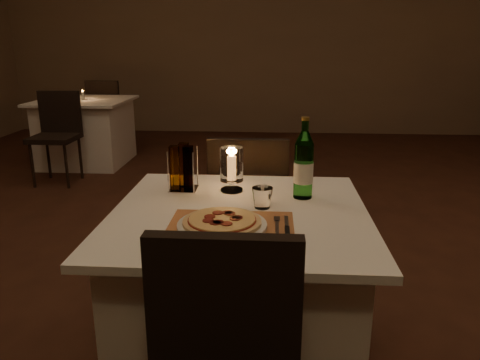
# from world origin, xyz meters

# --- Properties ---
(floor) EXTENTS (8.00, 10.00, 0.02)m
(floor) POSITION_xyz_m (0.00, 0.00, -0.01)
(floor) COLOR #422115
(floor) RESTS_ON ground
(wall_back) EXTENTS (8.00, 0.02, 3.00)m
(wall_back) POSITION_xyz_m (0.00, 5.01, 1.50)
(wall_back) COLOR #866A4E
(wall_back) RESTS_ON ground
(main_table) EXTENTS (1.00, 1.00, 0.74)m
(main_table) POSITION_xyz_m (-0.10, -0.54, 0.37)
(main_table) COLOR white
(main_table) RESTS_ON ground
(chair_far) EXTENTS (0.42, 0.42, 0.90)m
(chair_far) POSITION_xyz_m (-0.10, 0.18, 0.55)
(chair_far) COLOR black
(chair_far) RESTS_ON ground
(placemat) EXTENTS (0.45, 0.34, 0.00)m
(placemat) POSITION_xyz_m (-0.12, -0.72, 0.74)
(placemat) COLOR #A8663A
(placemat) RESTS_ON main_table
(plate) EXTENTS (0.32, 0.32, 0.01)m
(plate) POSITION_xyz_m (-0.15, -0.72, 0.75)
(plate) COLOR white
(plate) RESTS_ON placemat
(pizza) EXTENTS (0.28, 0.28, 0.02)m
(pizza) POSITION_xyz_m (-0.15, -0.72, 0.77)
(pizza) COLOR #D8B77F
(pizza) RESTS_ON plate
(fork) EXTENTS (0.02, 0.18, 0.00)m
(fork) POSITION_xyz_m (0.05, -0.68, 0.75)
(fork) COLOR silver
(fork) RESTS_ON placemat
(knife) EXTENTS (0.02, 0.22, 0.01)m
(knife) POSITION_xyz_m (0.08, -0.74, 0.75)
(knife) COLOR black
(knife) RESTS_ON placemat
(tumbler) EXTENTS (0.08, 0.08, 0.08)m
(tumbler) POSITION_xyz_m (-0.01, -0.49, 0.78)
(tumbler) COLOR white
(tumbler) RESTS_ON main_table
(water_bottle) EXTENTS (0.08, 0.08, 0.34)m
(water_bottle) POSITION_xyz_m (0.16, -0.35, 0.88)
(water_bottle) COLOR #62B360
(water_bottle) RESTS_ON main_table
(hurricane_candle) EXTENTS (0.10, 0.10, 0.20)m
(hurricane_candle) POSITION_xyz_m (-0.15, -0.29, 0.86)
(hurricane_candle) COLOR white
(hurricane_candle) RESTS_ON main_table
(cruet_caddy) EXTENTS (0.12, 0.12, 0.21)m
(cruet_caddy) POSITION_xyz_m (-0.37, -0.29, 0.84)
(cruet_caddy) COLOR white
(cruet_caddy) RESTS_ON main_table
(neighbor_table_left) EXTENTS (1.00, 1.00, 0.74)m
(neighbor_table_left) POSITION_xyz_m (-2.11, 2.93, 0.37)
(neighbor_table_left) COLOR white
(neighbor_table_left) RESTS_ON ground
(neighbor_chair_la) EXTENTS (0.42, 0.42, 0.90)m
(neighbor_chair_la) POSITION_xyz_m (-2.11, 2.22, 0.55)
(neighbor_chair_la) COLOR black
(neighbor_chair_la) RESTS_ON ground
(neighbor_chair_lb) EXTENTS (0.42, 0.42, 0.90)m
(neighbor_chair_lb) POSITION_xyz_m (-2.11, 3.65, 0.55)
(neighbor_chair_lb) COLOR black
(neighbor_chair_lb) RESTS_ON ground
(neighbor_candle_left) EXTENTS (0.03, 0.03, 0.11)m
(neighbor_candle_left) POSITION_xyz_m (-2.11, 2.93, 0.79)
(neighbor_candle_left) COLOR white
(neighbor_candle_left) RESTS_ON neighbor_table_left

